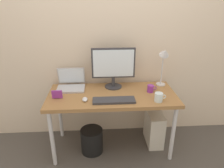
% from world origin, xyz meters
% --- Properties ---
extents(ground_plane, '(6.00, 6.00, 0.00)m').
position_xyz_m(ground_plane, '(0.00, 0.00, 0.00)').
color(ground_plane, '#4C4742').
extents(back_wall, '(4.40, 0.04, 2.60)m').
position_xyz_m(back_wall, '(0.00, 0.38, 1.30)').
color(back_wall, beige).
rests_on(back_wall, ground_plane).
extents(desk, '(1.42, 0.64, 0.73)m').
position_xyz_m(desk, '(0.00, 0.00, 0.66)').
color(desk, olive).
rests_on(desk, ground_plane).
extents(monitor, '(0.50, 0.20, 0.47)m').
position_xyz_m(monitor, '(0.03, 0.19, 0.99)').
color(monitor, '#333338').
rests_on(monitor, desk).
extents(laptop, '(0.32, 0.26, 0.23)m').
position_xyz_m(laptop, '(-0.47, 0.20, 0.78)').
color(laptop, '#B2B2B7').
rests_on(laptop, desk).
extents(desk_lamp, '(0.11, 0.16, 0.48)m').
position_xyz_m(desk_lamp, '(0.61, 0.19, 1.07)').
color(desk_lamp, silver).
rests_on(desk_lamp, desk).
extents(keyboard, '(0.44, 0.14, 0.02)m').
position_xyz_m(keyboard, '(0.01, -0.18, 0.74)').
color(keyboard, '#333338').
rests_on(keyboard, desk).
extents(mouse, '(0.06, 0.09, 0.03)m').
position_xyz_m(mouse, '(-0.29, -0.15, 0.74)').
color(mouse, silver).
rests_on(mouse, desk).
extents(coffee_mug, '(0.11, 0.07, 0.08)m').
position_xyz_m(coffee_mug, '(0.44, 0.02, 0.77)').
color(coffee_mug, purple).
rests_on(coffee_mug, desk).
extents(glass_cup, '(0.12, 0.09, 0.09)m').
position_xyz_m(glass_cup, '(0.47, -0.21, 0.77)').
color(glass_cup, silver).
rests_on(glass_cup, desk).
extents(photo_frame, '(0.11, 0.02, 0.09)m').
position_xyz_m(photo_frame, '(-0.59, -0.07, 0.77)').
color(photo_frame, purple).
rests_on(photo_frame, desk).
extents(computer_tower, '(0.18, 0.36, 0.42)m').
position_xyz_m(computer_tower, '(0.53, 0.06, 0.21)').
color(computer_tower, silver).
rests_on(computer_tower, ground_plane).
extents(wastebasket, '(0.26, 0.26, 0.30)m').
position_xyz_m(wastebasket, '(-0.24, -0.07, 0.15)').
color(wastebasket, black).
rests_on(wastebasket, ground_plane).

